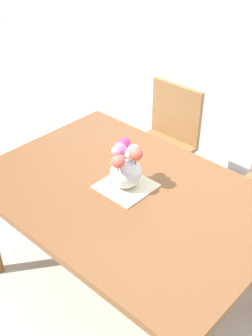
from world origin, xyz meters
TOP-DOWN VIEW (x-y plane):
  - ground_plane at (0.00, 0.00)m, footprint 12.00×12.00m
  - dining_table at (0.00, 0.00)m, footprint 1.55×1.08m
  - chair_left at (-0.43, 0.88)m, footprint 0.42×0.42m
  - placemat at (-0.03, 0.03)m, footprint 0.26×0.26m
  - flower_vase at (-0.03, 0.03)m, footprint 0.17×0.20m

SIDE VIEW (x-z plane):
  - ground_plane at x=0.00m, z-range 0.00..0.00m
  - chair_left at x=-0.43m, z-range 0.07..0.97m
  - dining_table at x=0.00m, z-range 0.29..1.03m
  - placemat at x=-0.03m, z-range 0.75..0.75m
  - flower_vase at x=-0.03m, z-range 0.74..1.00m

